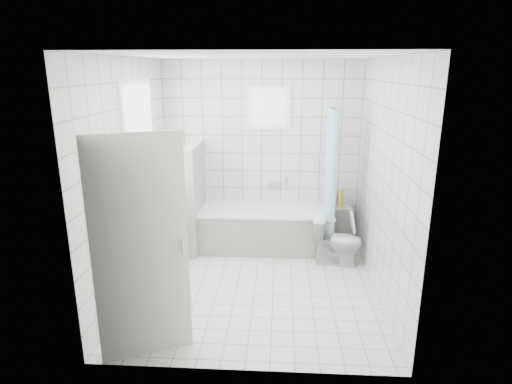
{
  "coord_description": "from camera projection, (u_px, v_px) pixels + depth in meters",
  "views": [
    {
      "loc": [
        0.28,
        -4.57,
        2.48
      ],
      "look_at": [
        -0.01,
        0.35,
        1.05
      ],
      "focal_mm": 30.0,
      "sensor_mm": 36.0,
      "label": 1
    }
  ],
  "objects": [
    {
      "name": "ledge_bottles",
      "position": [
        337.0,
        199.0,
        6.14
      ],
      "size": [
        0.18,
        0.17,
        0.28
      ],
      "color": "green",
      "rests_on": "tiled_ledge"
    },
    {
      "name": "shower_curtain",
      "position": [
        331.0,
        177.0,
        5.65
      ],
      "size": [
        0.14,
        0.48,
        1.78
      ],
      "primitive_type": null,
      "color": "#51B5EF",
      "rests_on": "curtain_rod"
    },
    {
      "name": "window_sill",
      "position": [
        150.0,
        206.0,
        5.21
      ],
      "size": [
        0.18,
        1.02,
        0.08
      ],
      "primitive_type": "cube",
      "color": "white",
      "rests_on": "wall_left"
    },
    {
      "name": "tiled_ledge",
      "position": [
        336.0,
        224.0,
        6.27
      ],
      "size": [
        0.4,
        0.24,
        0.55
      ],
      "primitive_type": "cube",
      "color": "white",
      "rests_on": "ground"
    },
    {
      "name": "toilet",
      "position": [
        337.0,
        241.0,
        5.56
      ],
      "size": [
        0.67,
        0.44,
        0.64
      ],
      "primitive_type": "imported",
      "rotation": [
        0.0,
        0.0,
        1.43
      ],
      "color": "silver",
      "rests_on": "ground"
    },
    {
      "name": "wall_front",
      "position": [
        243.0,
        228.0,
        3.28
      ],
      "size": [
        2.8,
        0.02,
        2.6
      ],
      "primitive_type": "cube",
      "color": "white",
      "rests_on": "ground"
    },
    {
      "name": "window_back",
      "position": [
        269.0,
        108.0,
        5.93
      ],
      "size": [
        0.5,
        0.01,
        0.5
      ],
      "primitive_type": "cube",
      "color": "white",
      "rests_on": "wall_back"
    },
    {
      "name": "wall_right",
      "position": [
        384.0,
        181.0,
        4.64
      ],
      "size": [
        0.02,
        3.0,
        2.6
      ],
      "primitive_type": "cube",
      "color": "white",
      "rests_on": "ground"
    },
    {
      "name": "partition_wall",
      "position": [
        195.0,
        197.0,
        5.96
      ],
      "size": [
        0.15,
        0.85,
        1.5
      ],
      "primitive_type": "cube",
      "color": "white",
      "rests_on": "ground"
    },
    {
      "name": "tub_faucet",
      "position": [
        274.0,
        184.0,
        6.24
      ],
      "size": [
        0.18,
        0.06,
        0.06
      ],
      "primitive_type": "cube",
      "color": "silver",
      "rests_on": "wall_back"
    },
    {
      "name": "door",
      "position": [
        141.0,
        251.0,
        3.6
      ],
      "size": [
        0.74,
        0.37,
        2.0
      ],
      "primitive_type": "cube",
      "rotation": [
        0.0,
        0.0,
        -1.14
      ],
      "color": "silver",
      "rests_on": "ground"
    },
    {
      "name": "ground",
      "position": [
        255.0,
        285.0,
        5.08
      ],
      "size": [
        3.0,
        3.0,
        0.0
      ],
      "primitive_type": "plane",
      "color": "white",
      "rests_on": "ground"
    },
    {
      "name": "sill_bottles",
      "position": [
        149.0,
        194.0,
        5.14
      ],
      "size": [
        0.16,
        0.74,
        0.3
      ],
      "color": "silver",
      "rests_on": "window_sill"
    },
    {
      "name": "bathtub",
      "position": [
        266.0,
        228.0,
        6.08
      ],
      "size": [
        1.85,
        0.77,
        0.58
      ],
      "color": "white",
      "rests_on": "ground"
    },
    {
      "name": "window_left",
      "position": [
        141.0,
        146.0,
        5.0
      ],
      "size": [
        0.01,
        0.9,
        1.4
      ],
      "primitive_type": "cube",
      "color": "white",
      "rests_on": "wall_left"
    },
    {
      "name": "ceiling",
      "position": [
        255.0,
        56.0,
        4.36
      ],
      "size": [
        3.0,
        3.0,
        0.0
      ],
      "primitive_type": "plane",
      "rotation": [
        3.14,
        0.0,
        0.0
      ],
      "color": "white",
      "rests_on": "ground"
    },
    {
      "name": "wall_left",
      "position": [
        131.0,
        177.0,
        4.8
      ],
      "size": [
        0.02,
        3.0,
        2.6
      ],
      "primitive_type": "cube",
      "color": "white",
      "rests_on": "ground"
    },
    {
      "name": "curtain_rod",
      "position": [
        334.0,
        107.0,
        5.53
      ],
      "size": [
        0.02,
        0.8,
        0.02
      ],
      "primitive_type": "cylinder",
      "rotation": [
        1.57,
        0.0,
        0.0
      ],
      "color": "silver",
      "rests_on": "wall_back"
    },
    {
      "name": "wall_back",
      "position": [
        262.0,
        153.0,
        6.16
      ],
      "size": [
        2.8,
        0.02,
        2.6
      ],
      "primitive_type": "cube",
      "color": "white",
      "rests_on": "ground"
    }
  ]
}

